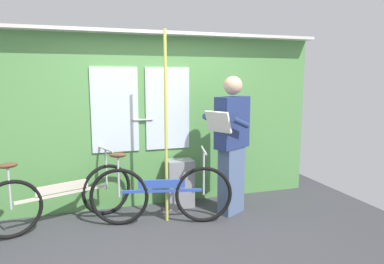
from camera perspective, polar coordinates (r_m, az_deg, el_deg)
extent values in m
cube|color=#38383D|center=(3.92, -2.03, -17.53)|extent=(5.57, 3.96, 0.04)
cube|color=#56934C|center=(4.70, -5.95, 1.66)|extent=(4.57, 0.08, 2.28)
cube|color=silver|center=(4.55, -12.66, 3.58)|extent=(0.60, 0.02, 1.10)
cube|color=silver|center=(4.66, -4.05, 3.89)|extent=(0.60, 0.02, 1.10)
cylinder|color=#B2B2B7|center=(4.59, -8.23, 2.02)|extent=(0.28, 0.02, 0.02)
cube|color=silver|center=(4.60, -5.93, 15.99)|extent=(4.57, 0.28, 0.04)
torus|color=black|center=(4.56, -13.92, -9.25)|extent=(0.63, 0.27, 0.66)
torus|color=black|center=(4.27, -27.77, -11.29)|extent=(0.63, 0.27, 0.66)
cube|color=beige|center=(4.36, -20.64, -9.56)|extent=(0.99, 0.39, 0.03)
cube|color=beige|center=(4.34, -20.69, -8.59)|extent=(0.58, 0.23, 0.10)
cylinder|color=#B7B7BC|center=(4.19, -28.01, -8.16)|extent=(0.02, 0.02, 0.49)
ellipsoid|color=brown|center=(4.13, -28.25, -4.93)|extent=(0.22, 0.15, 0.06)
cylinder|color=#B7B7BC|center=(4.48, -14.04, -6.05)|extent=(0.02, 0.02, 0.53)
cylinder|color=#B7B7BC|center=(4.43, -14.17, -2.76)|extent=(0.17, 0.42, 0.02)
torus|color=black|center=(4.20, 1.94, -10.32)|extent=(0.68, 0.20, 0.69)
torus|color=black|center=(4.20, -11.98, -10.48)|extent=(0.68, 0.20, 0.69)
cube|color=#2D4CB2|center=(4.15, -5.03, -9.70)|extent=(0.93, 0.24, 0.03)
cube|color=#2D4CB2|center=(4.12, -5.05, -8.57)|extent=(0.54, 0.15, 0.10)
cylinder|color=#B7B7BC|center=(4.13, -12.09, -7.18)|extent=(0.02, 0.02, 0.50)
ellipsoid|color=brown|center=(4.07, -12.20, -3.76)|extent=(0.21, 0.13, 0.06)
cylinder|color=#B7B7BC|center=(4.11, 1.96, -6.74)|extent=(0.02, 0.02, 0.54)
cylinder|color=#B7B7BC|center=(4.05, 1.98, -3.04)|extent=(0.12, 0.43, 0.02)
cube|color=slate|center=(4.48, 6.52, -7.99)|extent=(0.38, 0.32, 0.86)
cube|color=navy|center=(4.33, 6.69, 1.59)|extent=(0.52, 0.41, 0.64)
sphere|color=tan|center=(4.29, 6.80, 7.67)|extent=(0.23, 0.23, 0.23)
cube|color=silver|center=(4.10, 4.36, 1.69)|extent=(0.26, 0.35, 0.26)
cylinder|color=navy|center=(4.08, 7.98, 1.60)|extent=(0.30, 0.21, 0.17)
cylinder|color=navy|center=(4.35, 3.29, 2.10)|extent=(0.30, 0.21, 0.17)
cube|color=gray|center=(4.72, -2.06, -8.43)|extent=(0.35, 0.28, 0.64)
cylinder|color=#C6C14C|center=(4.06, -4.34, 0.56)|extent=(0.04, 0.04, 2.28)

